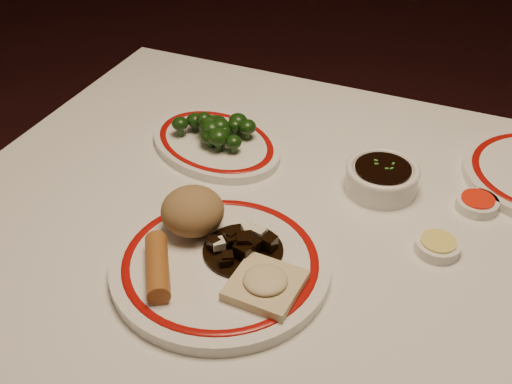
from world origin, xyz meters
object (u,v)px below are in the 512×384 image
(dining_table, at_px, (331,282))
(soy_bowl, at_px, (382,179))
(main_plate, at_px, (221,265))
(broccoli_plate, at_px, (216,143))
(broccoli_pile, at_px, (216,129))
(rice_mound, at_px, (193,211))
(fried_wonton, at_px, (265,284))
(stirfry_heap, at_px, (243,247))
(spring_roll, at_px, (157,266))

(dining_table, bearing_deg, soy_bowl, 77.77)
(main_plate, distance_m, broccoli_plate, 0.31)
(main_plate, xyz_separation_m, soy_bowl, (0.15, 0.27, 0.01))
(main_plate, distance_m, broccoli_pile, 0.30)
(rice_mound, distance_m, broccoli_pile, 0.24)
(fried_wonton, relative_size, broccoli_plate, 0.30)
(broccoli_plate, bearing_deg, broccoli_pile, -27.65)
(rice_mound, height_order, broccoli_plate, rice_mound)
(soy_bowl, bearing_deg, rice_mound, -134.19)
(fried_wonton, height_order, soy_bowl, same)
(dining_table, xyz_separation_m, rice_mound, (-0.19, -0.08, 0.14))
(stirfry_heap, xyz_separation_m, soy_bowl, (0.13, 0.24, -0.01))
(broccoli_pile, height_order, soy_bowl, broccoli_pile)
(stirfry_heap, relative_size, broccoli_pile, 0.79)
(spring_roll, distance_m, soy_bowl, 0.39)
(dining_table, height_order, fried_wonton, fried_wonton)
(rice_mound, xyz_separation_m, broccoli_plate, (-0.08, 0.23, -0.04))
(broccoli_plate, xyz_separation_m, broccoli_pile, (0.00, -0.00, 0.03))
(main_plate, bearing_deg, rice_mound, 145.13)
(broccoli_plate, height_order, soy_bowl, soy_bowl)
(stirfry_heap, distance_m, broccoli_plate, 0.29)
(spring_roll, distance_m, fried_wonton, 0.14)
(dining_table, distance_m, main_plate, 0.20)
(spring_roll, xyz_separation_m, soy_bowl, (0.21, 0.32, -0.01))
(broccoli_plate, relative_size, broccoli_pile, 2.17)
(fried_wonton, bearing_deg, broccoli_plate, 126.28)
(stirfry_heap, height_order, broccoli_plate, stirfry_heap)
(rice_mound, relative_size, fried_wonton, 0.98)
(spring_roll, bearing_deg, soy_bowl, 24.01)
(main_plate, bearing_deg, broccoli_plate, 117.55)
(dining_table, distance_m, broccoli_pile, 0.32)
(fried_wonton, distance_m, broccoli_pile, 0.36)
(main_plate, xyz_separation_m, broccoli_pile, (-0.14, 0.27, 0.03))
(main_plate, relative_size, broccoli_pile, 2.39)
(main_plate, relative_size, broccoli_plate, 1.10)
(main_plate, distance_m, soy_bowl, 0.31)
(dining_table, bearing_deg, broccoli_pile, 151.36)
(main_plate, height_order, fried_wonton, fried_wonton)
(spring_roll, xyz_separation_m, stirfry_heap, (0.08, 0.08, -0.01))
(broccoli_plate, bearing_deg, soy_bowl, -0.87)
(main_plate, distance_m, rice_mound, 0.09)
(spring_roll, bearing_deg, rice_mound, 58.24)
(stirfry_heap, bearing_deg, dining_table, 45.12)
(stirfry_heap, relative_size, soy_bowl, 0.98)
(main_plate, height_order, spring_roll, spring_roll)
(rice_mound, xyz_separation_m, broccoli_pile, (-0.07, 0.22, -0.01))
(dining_table, height_order, broccoli_pile, broccoli_pile)
(spring_roll, relative_size, broccoli_plate, 0.36)
(fried_wonton, xyz_separation_m, broccoli_plate, (-0.22, 0.30, -0.02))
(stirfry_heap, distance_m, soy_bowl, 0.27)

